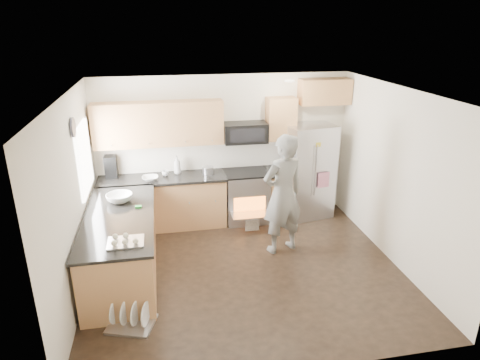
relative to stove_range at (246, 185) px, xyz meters
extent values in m
plane|color=black|center=(-0.35, -1.69, -0.68)|extent=(4.50, 4.50, 0.00)
cube|color=silver|center=(-0.35, 0.31, 0.62)|extent=(4.50, 0.04, 2.60)
cube|color=silver|center=(-0.35, -3.69, 0.62)|extent=(4.50, 0.04, 2.60)
cube|color=silver|center=(-2.60, -1.69, 0.62)|extent=(0.04, 4.00, 2.60)
cube|color=silver|center=(1.90, -1.69, 0.62)|extent=(0.04, 4.00, 2.60)
cube|color=white|center=(-0.35, -1.69, 1.92)|extent=(4.50, 4.00, 0.04)
cube|color=white|center=(-2.58, -0.69, 0.87)|extent=(0.04, 1.00, 1.00)
cylinder|color=#F9EAC7|center=(0.55, -0.59, 1.91)|extent=(0.14, 0.14, 0.02)
cylinder|color=#474754|center=(-2.57, -1.24, 1.47)|extent=(0.03, 0.26, 0.26)
cube|color=#C1834D|center=(-1.48, 0.01, -0.24)|extent=(2.15, 0.60, 0.87)
cube|color=black|center=(-1.48, 0.00, 0.23)|extent=(2.19, 0.64, 0.04)
cube|color=#C1834D|center=(0.65, 0.01, -0.24)|extent=(0.50, 0.60, 0.87)
cube|color=black|center=(0.65, 0.00, 0.23)|extent=(0.54, 0.64, 0.04)
cube|color=#C1834D|center=(-1.47, 0.14, 1.15)|extent=(2.16, 0.33, 0.74)
cube|color=#C1834D|center=(0.65, 0.14, 1.15)|extent=(0.50, 0.33, 0.74)
cube|color=#C1834D|center=(1.43, 0.14, 1.60)|extent=(0.90, 0.33, 0.44)
imported|color=silver|center=(-1.67, -0.10, 0.28)|extent=(0.27, 0.27, 0.07)
imported|color=white|center=(-1.20, 0.16, 0.41)|extent=(0.12, 0.12, 0.32)
imported|color=white|center=(-1.42, 0.07, 0.29)|extent=(0.12, 0.12, 0.09)
cylinder|color=#B7B7BC|center=(-0.68, 0.02, 0.31)|extent=(0.20, 0.20, 0.13)
cube|color=black|center=(-2.32, 0.20, 0.44)|extent=(0.20, 0.24, 0.38)
cylinder|color=#B7B7BC|center=(0.80, -0.01, 0.29)|extent=(0.10, 0.10, 0.08)
cube|color=#C1834D|center=(-2.10, -1.44, -0.24)|extent=(0.90, 2.30, 0.87)
cube|color=black|center=(-2.10, -1.44, 0.23)|extent=(0.96, 2.36, 0.04)
imported|color=silver|center=(-2.12, -0.93, 0.31)|extent=(0.38, 0.38, 0.12)
cube|color=green|center=(-1.84, -1.21, 0.26)|extent=(0.09, 0.06, 0.03)
cube|color=#B7B7BC|center=(-1.96, -2.24, 0.29)|extent=(0.44, 0.33, 0.09)
cube|color=#B7B7BC|center=(0.00, -0.01, -0.23)|extent=(0.76, 0.62, 0.90)
cube|color=black|center=(0.00, -0.01, 0.24)|extent=(0.76, 0.60, 0.03)
cube|color=orange|center=(0.00, -0.33, -0.28)|extent=(0.56, 0.02, 0.34)
cube|color=#B7B7BC|center=(0.00, -0.49, -0.36)|extent=(0.70, 0.34, 0.03)
cube|color=silver|center=(0.00, -0.54, -0.50)|extent=(0.24, 0.03, 0.28)
cube|color=black|center=(0.00, 0.11, 0.94)|extent=(0.76, 0.40, 0.34)
cube|color=#B7B7BC|center=(1.15, 0.01, 0.19)|extent=(0.95, 0.79, 1.73)
cylinder|color=#B7B7BC|center=(1.12, -0.33, 0.31)|extent=(0.02, 0.02, 0.94)
cylinder|color=#B7B7BC|center=(1.18, -0.33, 0.31)|extent=(0.02, 0.02, 0.94)
cube|color=pink|center=(1.34, -0.33, 0.12)|extent=(0.22, 0.05, 0.28)
cube|color=#86A7D6|center=(0.98, -0.33, 0.59)|extent=(0.17, 0.04, 0.21)
imported|color=gray|center=(0.33, -1.20, 0.28)|extent=(0.80, 0.65, 1.91)
cube|color=#B7B7BC|center=(-1.95, -2.62, -0.66)|extent=(0.64, 0.58, 0.03)
cylinder|color=white|center=(-2.13, -2.55, -0.49)|extent=(0.11, 0.29, 0.30)
cylinder|color=white|center=(-2.01, -2.60, -0.49)|extent=(0.11, 0.29, 0.30)
cylinder|color=white|center=(-1.89, -2.64, -0.49)|extent=(0.11, 0.29, 0.30)
cylinder|color=white|center=(-1.77, -2.68, -0.49)|extent=(0.11, 0.29, 0.30)
camera|label=1|loc=(-1.45, -7.01, 2.80)|focal=32.00mm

